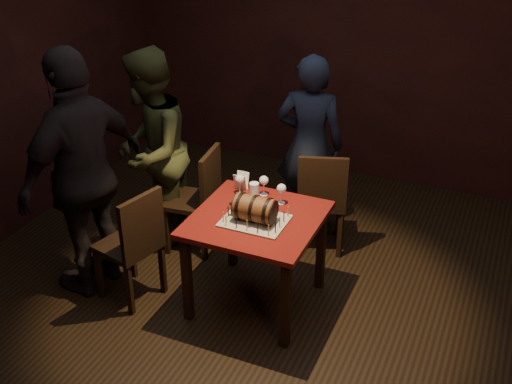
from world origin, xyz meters
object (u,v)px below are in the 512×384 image
at_px(person_left_rear, 150,151).
at_px(person_left_front, 84,174).
at_px(pint_of_ale, 254,193).
at_px(chair_left_front, 135,241).
at_px(wine_glass_left, 240,180).
at_px(pub_table, 256,230).
at_px(chair_back, 321,197).
at_px(wine_glass_right, 281,189).
at_px(wine_glass_mid, 264,181).
at_px(chair_left_rear, 200,195).
at_px(barrel_cake, 255,209).
at_px(person_back, 310,145).

distance_m(person_left_rear, person_left_front, 0.75).
height_order(pint_of_ale, person_left_front, person_left_front).
distance_m(chair_left_front, person_left_rear, 0.91).
bearing_deg(wine_glass_left, pub_table, -46.69).
bearing_deg(chair_left_front, chair_back, 48.74).
bearing_deg(wine_glass_right, wine_glass_mid, 157.99).
xyz_separation_m(chair_left_rear, person_left_front, (-0.53, -0.78, 0.44)).
bearing_deg(person_left_rear, chair_left_rear, 79.70).
bearing_deg(wine_glass_mid, pub_table, -75.94).
bearing_deg(pub_table, person_left_front, -167.81).
bearing_deg(person_left_rear, pub_table, 52.30).
relative_size(wine_glass_right, person_left_front, 0.08).
height_order(pub_table, chair_left_rear, chair_left_rear).
bearing_deg(chair_back, pub_table, -103.45).
relative_size(pub_table, pint_of_ale, 6.00).
bearing_deg(wine_glass_right, barrel_cake, -103.12).
bearing_deg(person_left_rear, wine_glass_left, 62.24).
height_order(wine_glass_left, wine_glass_right, same).
bearing_deg(person_back, pub_table, 80.59).
relative_size(wine_glass_mid, wine_glass_right, 1.00).
height_order(barrel_cake, chair_left_front, barrel_cake).
relative_size(wine_glass_left, wine_glass_right, 1.00).
height_order(barrel_cake, pint_of_ale, barrel_cake).
bearing_deg(wine_glass_left, chair_left_rear, 154.28).
distance_m(barrel_cake, chair_left_rear, 0.99).
height_order(wine_glass_right, chair_left_front, chair_left_front).
distance_m(pub_table, person_left_rear, 1.27).
height_order(wine_glass_left, person_left_rear, person_left_rear).
bearing_deg(pint_of_ale, person_left_front, -157.24).
bearing_deg(person_left_front, pint_of_ale, 124.20).
xyz_separation_m(barrel_cake, chair_back, (0.20, 0.94, -0.33)).
bearing_deg(chair_back, barrel_cake, -101.87).
relative_size(wine_glass_left, chair_left_rear, 0.17).
bearing_deg(chair_left_rear, wine_glass_mid, -14.99).
relative_size(wine_glass_right, pint_of_ale, 1.07).
bearing_deg(chair_left_rear, person_left_rear, -174.18).
relative_size(wine_glass_right, person_back, 0.10).
height_order(pint_of_ale, chair_back, chair_back).
relative_size(pint_of_ale, chair_left_rear, 0.16).
height_order(chair_back, person_left_rear, person_left_rear).
distance_m(pub_table, wine_glass_left, 0.44).
bearing_deg(pub_table, chair_left_rear, 145.59).
relative_size(barrel_cake, person_left_rear, 0.20).
height_order(wine_glass_mid, chair_left_front, chair_left_front).
bearing_deg(wine_glass_right, chair_back, 78.79).
bearing_deg(wine_glass_left, person_left_rear, 168.37).
bearing_deg(wine_glass_right, chair_left_rear, 163.51).
xyz_separation_m(wine_glass_right, chair_back, (0.12, 0.62, -0.35)).
bearing_deg(wine_glass_mid, pint_of_ale, -103.43).
xyz_separation_m(pub_table, chair_left_front, (-0.84, -0.32, -0.12)).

